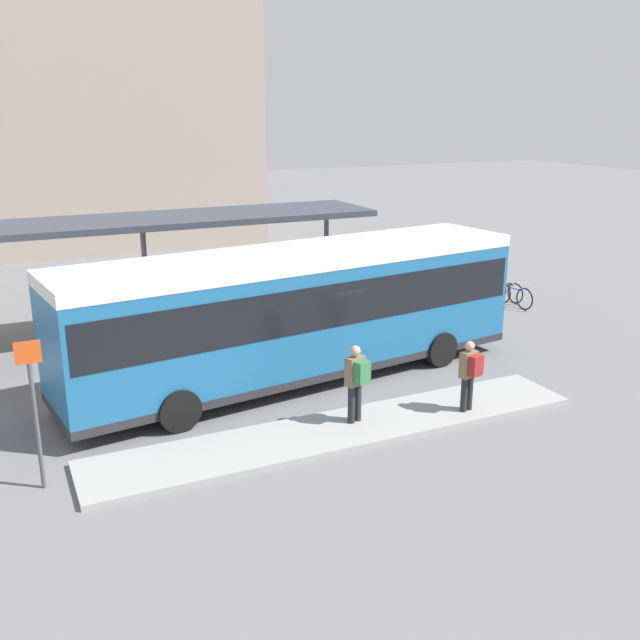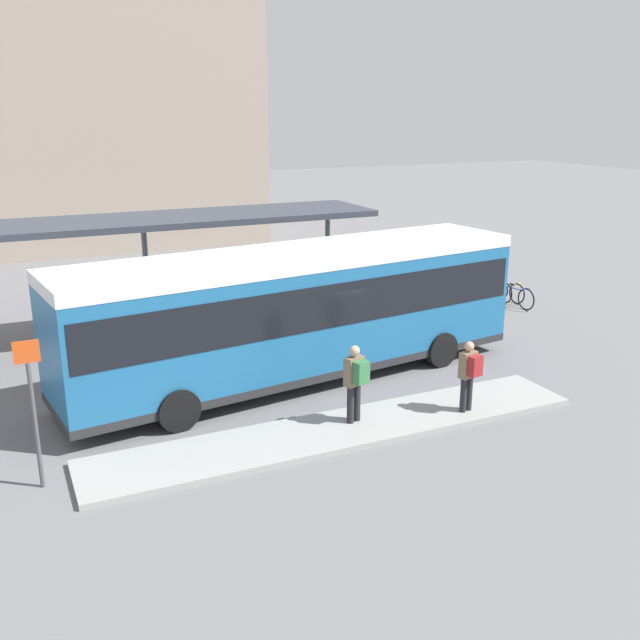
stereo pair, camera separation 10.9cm
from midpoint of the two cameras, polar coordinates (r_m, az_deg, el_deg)
ground_plane at (r=18.20m, az=-1.87°, el=-4.75°), size 120.00×120.00×0.00m
curb_island at (r=15.32m, az=1.60°, el=-8.78°), size 10.92×1.80×0.12m
city_bus at (r=17.59m, az=-1.91°, el=1.14°), size 12.16×4.07×3.33m
pedestrian_waiting at (r=15.17m, az=2.73°, el=-4.74°), size 0.48×0.52×1.73m
pedestrian_companion at (r=16.05m, az=11.70°, el=-4.07°), size 0.43×0.47×1.63m
bicycle_blue at (r=25.62m, az=15.11°, el=1.93°), size 0.48×1.81×0.78m
bicycle_yellow at (r=26.35m, az=14.47°, el=2.34°), size 0.48×1.73×0.75m
bicycle_green at (r=26.93m, az=13.42°, el=2.63°), size 0.48×1.54×0.67m
station_shelter at (r=21.25m, az=-14.20°, el=7.50°), size 13.84×2.93×3.60m
potted_planter_near_shelter at (r=21.70m, az=3.80°, el=0.79°), size 0.91×0.91×1.40m
platform_sign at (r=13.59m, az=-22.08°, el=-6.58°), size 0.44×0.08×2.80m
station_building at (r=39.77m, az=-23.31°, el=15.29°), size 22.05×11.74×13.24m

